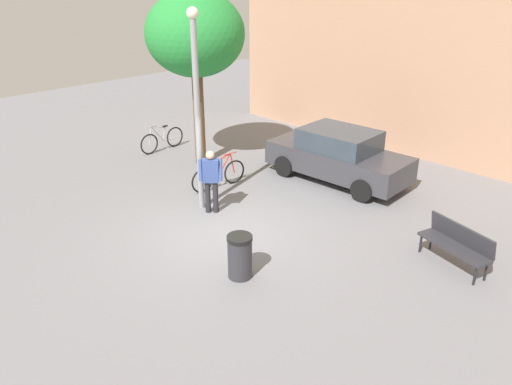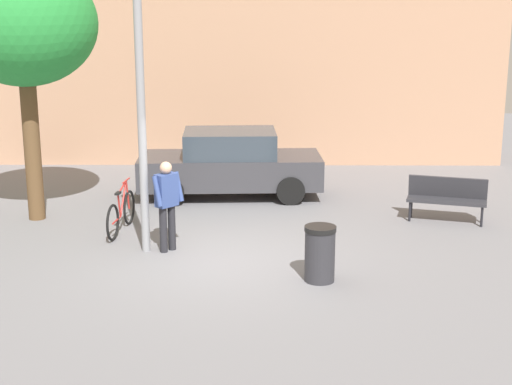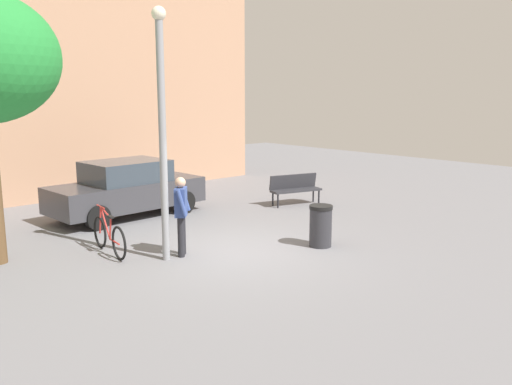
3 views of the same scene
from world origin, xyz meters
The scene contains 8 objects.
ground_plane centered at (0.00, 0.00, 0.00)m, with size 36.00×36.00×0.00m, color slate.
building_facade centered at (0.00, 8.99, 3.93)m, with size 14.58×2.00×7.86m, color tan.
lamppost centered at (-1.46, 0.53, 2.79)m, with size 0.28×0.28×4.99m.
person_by_lamppost centered at (-1.06, 0.54, 0.97)m, with size 0.57×0.59×1.67m.
park_bench centered at (4.49, 2.53, 0.55)m, with size 1.67×0.90×0.92m.
bicycle_red centered at (-2.12, 1.71, 0.38)m, with size 0.26×1.80×0.97m.
parked_car_charcoal centered at (-0.08, 4.57, 0.77)m, with size 4.27×1.97×1.55m.
trash_bin centered at (1.61, -0.98, 0.47)m, with size 0.52×0.52×0.93m.
Camera 3 is at (-7.23, -8.47, 3.38)m, focal length 37.44 mm.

